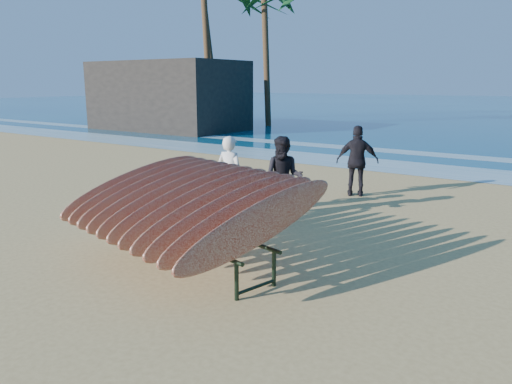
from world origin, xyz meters
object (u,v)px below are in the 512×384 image
(surfboard_rack, at_px, (188,203))
(building, at_px, (168,96))
(palm_mid, at_px, (266,7))
(person_dark_b, at_px, (357,161))
(person_dark_a, at_px, (284,177))
(person_white, at_px, (230,175))

(surfboard_rack, distance_m, building, 22.13)
(building, height_order, palm_mid, palm_mid)
(building, bearing_deg, surfboard_rack, -44.56)
(palm_mid, bearing_deg, person_dark_b, -49.72)
(person_dark_a, bearing_deg, person_white, -179.11)
(person_dark_a, height_order, person_dark_b, person_dark_b)
(person_dark_a, bearing_deg, person_dark_b, 61.18)
(person_dark_b, height_order, palm_mid, palm_mid)
(palm_mid, bearing_deg, person_white, -58.17)
(person_white, relative_size, palm_mid, 0.21)
(person_dark_b, height_order, building, building)
(person_white, height_order, building, building)
(surfboard_rack, xyz_separation_m, person_dark_b, (0.17, 5.69, -0.09))
(palm_mid, bearing_deg, person_dark_a, -55.21)
(person_dark_b, relative_size, palm_mid, 0.21)
(person_white, xyz_separation_m, person_dark_a, (1.04, 0.40, 0.01))
(person_dark_b, bearing_deg, person_dark_a, 56.98)
(surfboard_rack, height_order, person_dark_b, person_dark_b)
(surfboard_rack, height_order, person_dark_a, person_dark_a)
(person_white, height_order, person_dark_a, person_dark_a)
(surfboard_rack, xyz_separation_m, palm_mid, (-12.29, 20.40, 6.01))
(person_white, bearing_deg, person_dark_b, -119.09)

